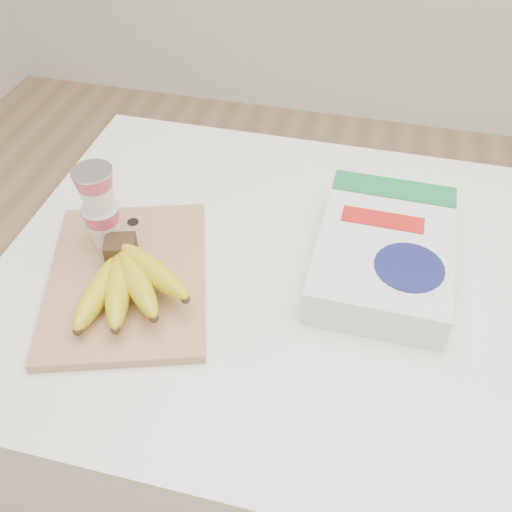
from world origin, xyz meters
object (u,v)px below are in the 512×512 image
(table, at_px, (329,421))
(cereal_box, at_px, (384,251))
(bananas, at_px, (126,280))
(yogurt_stack, at_px, (99,206))
(cutting_board, at_px, (127,278))

(table, distance_m, cereal_box, 0.47)
(table, height_order, bananas, bananas)
(bananas, bearing_deg, cereal_box, 24.26)
(yogurt_stack, relative_size, cereal_box, 0.48)
(table, bearing_deg, cutting_board, -166.37)
(cutting_board, height_order, cereal_box, cereal_box)
(cutting_board, bearing_deg, cereal_box, 0.66)
(cereal_box, bearing_deg, bananas, -154.74)
(bananas, bearing_deg, cutting_board, 118.98)
(cutting_board, relative_size, yogurt_stack, 2.25)
(table, xyz_separation_m, cutting_board, (-0.35, -0.09, 0.44))
(bananas, distance_m, cereal_box, 0.41)
(bananas, xyz_separation_m, yogurt_stack, (-0.08, 0.10, 0.05))
(cereal_box, bearing_deg, table, -128.43)
(cereal_box, bearing_deg, yogurt_stack, -169.89)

